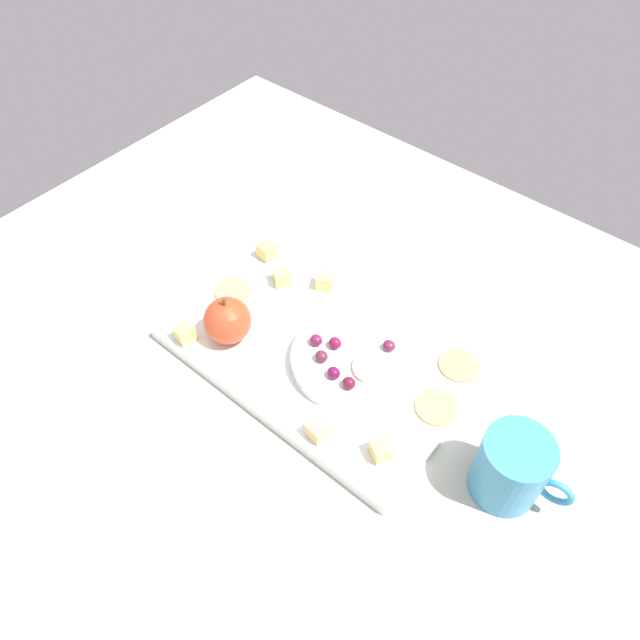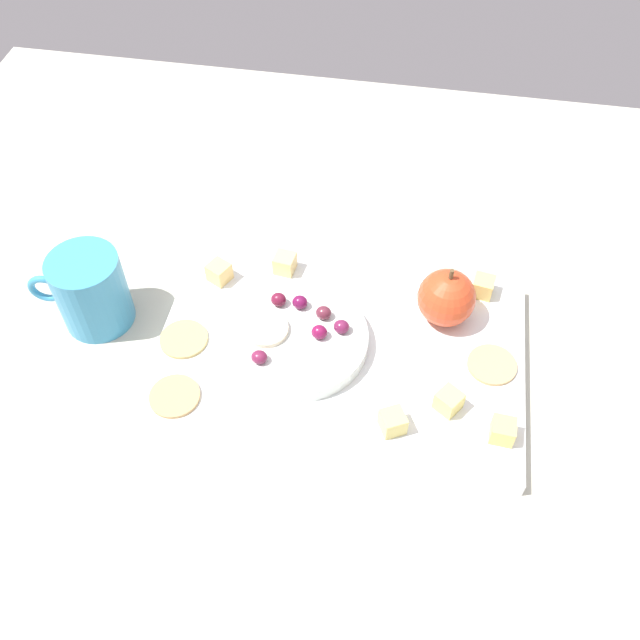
{
  "view_description": "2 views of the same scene",
  "coord_description": "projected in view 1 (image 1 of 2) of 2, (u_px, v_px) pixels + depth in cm",
  "views": [
    {
      "loc": [
        -28.8,
        34.7,
        69.86
      ],
      "look_at": [
        3.2,
        -3.52,
        9.91
      ],
      "focal_mm": 33.53,
      "sensor_mm": 36.0,
      "label": 1
    },
    {
      "loc": [
        8.05,
        -48.46,
        68.31
      ],
      "look_at": [
        -0.09,
        -1.76,
        9.25
      ],
      "focal_mm": 39.96,
      "sensor_mm": 36.0,
      "label": 2
    }
  ],
  "objects": [
    {
      "name": "cup",
      "position": [
        512.0,
        468.0,
        0.66
      ],
      "size": [
        11.12,
        7.92,
        9.32
      ],
      "color": "teal",
      "rests_on": "table"
    },
    {
      "name": "cracker_2",
      "position": [
        459.0,
        365.0,
        0.78
      ],
      "size": [
        5.28,
        5.28,
        0.4
      ],
      "primitive_type": "cylinder",
      "color": "tan",
      "rests_on": "platter"
    },
    {
      "name": "cheese_cube_3",
      "position": [
        381.0,
        450.0,
        0.69
      ],
      "size": [
        3.13,
        3.13,
        2.32
      ],
      "primitive_type": "cube",
      "rotation": [
        0.0,
        0.0,
        1.1
      ],
      "color": "#F2C772",
      "rests_on": "platter"
    },
    {
      "name": "cracker_1",
      "position": [
        436.0,
        407.0,
        0.74
      ],
      "size": [
        5.28,
        5.28,
        0.4
      ],
      "primitive_type": "cylinder",
      "color": "tan",
      "rests_on": "platter"
    },
    {
      "name": "grape_0",
      "position": [
        334.0,
        373.0,
        0.74
      ],
      "size": [
        1.71,
        1.54,
        1.56
      ],
      "primitive_type": "ellipsoid",
      "color": "#64123F",
      "rests_on": "serving_dish"
    },
    {
      "name": "cheese_cube_4",
      "position": [
        318.0,
        430.0,
        0.71
      ],
      "size": [
        2.62,
        2.62,
        2.32
      ],
      "primitive_type": "cube",
      "rotation": [
        0.0,
        0.0,
        1.43
      ],
      "color": "#ECCB7A",
      "rests_on": "platter"
    },
    {
      "name": "grape_5",
      "position": [
        349.0,
        383.0,
        0.73
      ],
      "size": [
        1.71,
        1.54,
        1.58
      ],
      "primitive_type": "ellipsoid",
      "color": "maroon",
      "rests_on": "serving_dish"
    },
    {
      "name": "grape_2",
      "position": [
        324.0,
        359.0,
        0.76
      ],
      "size": [
        1.71,
        1.54,
        1.5
      ],
      "primitive_type": "ellipsoid",
      "color": "#5E2433",
      "rests_on": "serving_dish"
    },
    {
      "name": "grape_1",
      "position": [
        333.0,
        341.0,
        0.78
      ],
      "size": [
        1.71,
        1.54,
        1.58
      ],
      "primitive_type": "ellipsoid",
      "color": "maroon",
      "rests_on": "serving_dish"
    },
    {
      "name": "apple_slice_0",
      "position": [
        371.0,
        368.0,
        0.76
      ],
      "size": [
        4.83,
        4.83,
        0.6
      ],
      "primitive_type": "cylinder",
      "color": "beige",
      "rests_on": "serving_dish"
    },
    {
      "name": "grape_3",
      "position": [
        389.0,
        346.0,
        0.77
      ],
      "size": [
        1.71,
        1.54,
        1.39
      ],
      "primitive_type": "ellipsoid",
      "color": "maroon",
      "rests_on": "serving_dish"
    },
    {
      "name": "platter",
      "position": [
        322.0,
        350.0,
        0.81
      ],
      "size": [
        39.77,
        25.99,
        1.83
      ],
      "primitive_type": "cube",
      "color": "white",
      "rests_on": "table"
    },
    {
      "name": "cheese_cube_2",
      "position": [
        267.0,
        251.0,
        0.9
      ],
      "size": [
        2.47,
        2.47,
        2.32
      ],
      "primitive_type": "cube",
      "rotation": [
        0.0,
        0.0,
        1.51
      ],
      "color": "#EFC867",
      "rests_on": "platter"
    },
    {
      "name": "apple_stem",
      "position": [
        224.0,
        301.0,
        0.76
      ],
      "size": [
        0.5,
        0.5,
        1.2
      ],
      "primitive_type": "cylinder",
      "color": "brown",
      "rests_on": "apple_whole"
    },
    {
      "name": "grape_4",
      "position": [
        316.0,
        340.0,
        0.78
      ],
      "size": [
        1.71,
        1.54,
        1.5
      ],
      "primitive_type": "ellipsoid",
      "color": "maroon",
      "rests_on": "serving_dish"
    },
    {
      "name": "table",
      "position": [
        321.0,
        384.0,
        0.81
      ],
      "size": [
        123.23,
        103.02,
        3.99
      ],
      "primitive_type": "cube",
      "color": "#B4B2A0",
      "rests_on": "ground"
    },
    {
      "name": "cheese_cube_1",
      "position": [
        282.0,
        277.0,
        0.87
      ],
      "size": [
        3.24,
        3.24,
        2.32
      ],
      "primitive_type": "cube",
      "rotation": [
        0.0,
        0.0,
        0.96
      ],
      "color": "#E5D470",
      "rests_on": "platter"
    },
    {
      "name": "serving_dish",
      "position": [
        349.0,
        359.0,
        0.78
      ],
      "size": [
        15.11,
        15.11,
        1.8
      ],
      "primitive_type": "cylinder",
      "color": "white",
      "rests_on": "platter"
    },
    {
      "name": "cheese_cube_5",
      "position": [
        325.0,
        281.0,
        0.86
      ],
      "size": [
        3.14,
        3.14,
        2.32
      ],
      "primitive_type": "cube",
      "rotation": [
        0.0,
        0.0,
        0.49
      ],
      "color": "#E5D271",
      "rests_on": "platter"
    },
    {
      "name": "apple_whole",
      "position": [
        228.0,
        321.0,
        0.79
      ],
      "size": [
        6.43,
        6.43,
        6.43
      ],
      "primitive_type": "sphere",
      "color": "#D04221",
      "rests_on": "platter"
    },
    {
      "name": "cheese_cube_0",
      "position": [
        185.0,
        333.0,
        0.8
      ],
      "size": [
        2.68,
        2.68,
        2.32
      ],
      "primitive_type": "cube",
      "rotation": [
        0.0,
        0.0,
        1.4
      ],
      "color": "#E9CA6B",
      "rests_on": "platter"
    },
    {
      "name": "cracker_0",
      "position": [
        232.0,
        290.0,
        0.87
      ],
      "size": [
        5.28,
        5.28,
        0.4
      ],
      "primitive_type": "cylinder",
      "color": "tan",
      "rests_on": "platter"
    }
  ]
}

